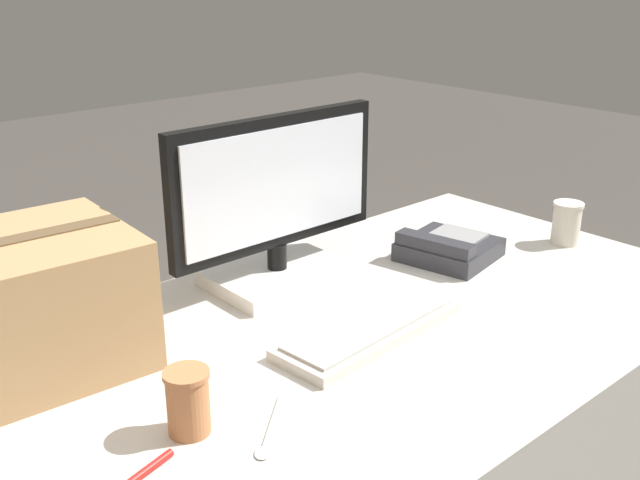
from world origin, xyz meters
TOP-DOWN VIEW (x-y plane):
  - monitor at (0.08, 0.28)m, footprint 0.54×0.22m
  - keyboard at (0.06, -0.04)m, footprint 0.43×0.18m
  - desk_phone at (0.48, 0.11)m, footprint 0.24×0.24m
  - paper_cup_left at (-0.38, -0.08)m, footprint 0.07×0.07m
  - paper_cup_right at (0.79, -0.02)m, footprint 0.08×0.08m
  - spoon at (-0.30, -0.18)m, footprint 0.14×0.13m
  - cardboard_box at (-0.49, 0.28)m, footprint 0.40×0.34m
  - pen_marker at (-0.49, -0.13)m, footprint 0.12×0.04m

SIDE VIEW (x-z plane):
  - spoon at x=-0.30m, z-range 0.73..0.73m
  - pen_marker at x=-0.49m, z-range 0.73..0.74m
  - keyboard at x=0.06m, z-range 0.73..0.75m
  - desk_phone at x=0.48m, z-range 0.72..0.79m
  - paper_cup_left at x=-0.38m, z-range 0.73..0.83m
  - paper_cup_right at x=0.79m, z-range 0.73..0.84m
  - cardboard_box at x=-0.49m, z-range 0.73..0.97m
  - monitor at x=0.08m, z-range 0.70..1.08m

